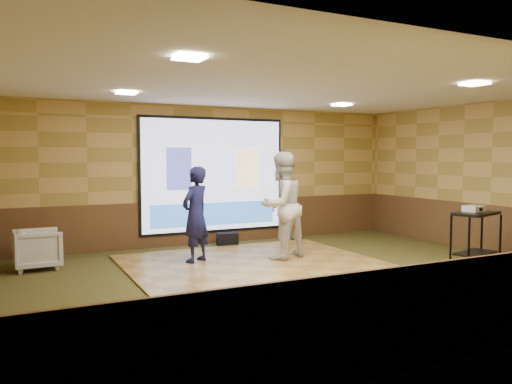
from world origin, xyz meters
name	(u,v)px	position (x,y,z in m)	size (l,w,h in m)	color
ground	(293,276)	(0.00, 0.00, 0.00)	(9.00, 9.00, 0.00)	#313A1A
room_shell	(294,144)	(0.00, 0.00, 2.09)	(9.04, 7.04, 3.02)	tan
wainscot_back	(214,221)	(0.00, 3.48, 0.47)	(9.00, 0.04, 0.95)	#4F371A
wainscot_front	(477,305)	(0.00, -3.48, 0.47)	(9.00, 0.04, 0.95)	#4F371A
wainscot_right	(489,229)	(4.48, 0.00, 0.47)	(0.04, 7.00, 0.95)	#4F371A
projector_screen	(214,176)	(0.00, 3.44, 1.47)	(3.32, 0.06, 2.52)	black
downlight_nw	(127,93)	(-2.20, 1.80, 2.97)	(0.32, 0.32, 0.02)	#FFEBBF
downlight_ne	(342,105)	(2.20, 1.80, 2.97)	(0.32, 0.32, 0.02)	#FFEBBF
downlight_sw	(190,58)	(-2.20, -1.50, 2.97)	(0.32, 0.32, 0.02)	#FFEBBF
downlight_se	(475,84)	(2.20, -1.50, 2.97)	(0.32, 0.32, 0.02)	#FFEBBF
dance_floor	(250,262)	(-0.19, 1.22, 0.02)	(4.34, 3.31, 0.03)	#A97E3E
player_left	(196,214)	(-1.07, 1.61, 0.88)	(0.62, 0.41, 1.70)	#151743
player_right	(282,205)	(0.46, 1.20, 1.01)	(0.95, 0.74, 1.96)	silver
av_table	(476,229)	(3.19, -0.77, 0.66)	(0.91, 0.48, 0.95)	black
projector	(474,209)	(3.19, -0.71, 1.01)	(0.31, 0.26, 0.10)	silver
mic_stand	(291,220)	(1.64, 2.91, 0.49)	(0.56, 0.23, 1.44)	black
banquet_chair	(38,249)	(-3.62, 2.37, 0.34)	(0.73, 0.75, 0.68)	gray
duffel_bag	(227,239)	(0.15, 3.06, 0.14)	(0.43, 0.29, 0.27)	black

